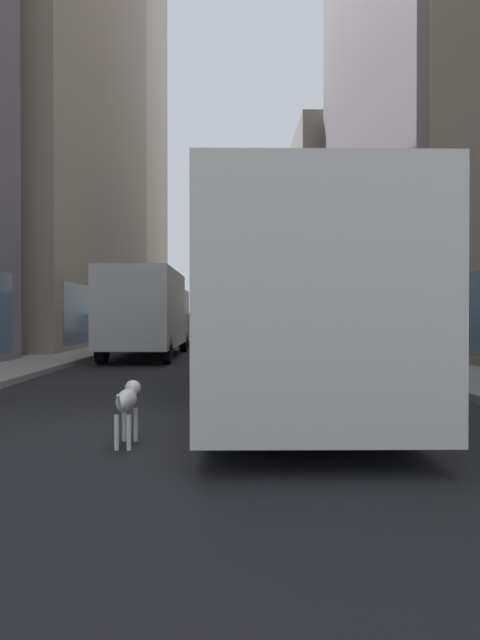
{
  "coord_description": "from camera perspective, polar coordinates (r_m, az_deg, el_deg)",
  "views": [
    {
      "loc": [
        0.33,
        -6.64,
        1.53
      ],
      "look_at": [
        0.48,
        7.34,
        1.4
      ],
      "focal_mm": 29.46,
      "sensor_mm": 36.0,
      "label": 1
    }
  ],
  "objects": [
    {
      "name": "transit_bus",
      "position": [
        10.56,
        4.11,
        1.87
      ],
      "size": [
        2.78,
        11.53,
        3.05
      ],
      "color": "silver",
      "rests_on": "ground"
    },
    {
      "name": "sidewalk_right",
      "position": [
        42.01,
        6.74,
        -1.44
      ],
      "size": [
        2.4,
        110.0,
        0.15
      ],
      "primitive_type": "cube",
      "color": "gray",
      "rests_on": "ground"
    },
    {
      "name": "car_grey_wagon",
      "position": [
        50.73,
        -2.33,
        -0.25
      ],
      "size": [
        1.9,
        4.79,
        1.62
      ],
      "color": "slate",
      "rests_on": "ground"
    },
    {
      "name": "car_white_van",
      "position": [
        41.09,
        -2.74,
        -0.44
      ],
      "size": [
        1.8,
        4.17,
        1.62
      ],
      "color": "silver",
      "rests_on": "ground"
    },
    {
      "name": "sidewalk_left",
      "position": [
        42.1,
        -8.84,
        -1.44
      ],
      "size": [
        2.4,
        110.0,
        0.15
      ],
      "primitive_type": "cube",
      "color": "#9E9991",
      "rests_on": "ground"
    },
    {
      "name": "ground_plane",
      "position": [
        41.67,
        -1.06,
        -1.56
      ],
      "size": [
        120.0,
        120.0,
        0.0
      ],
      "primitive_type": "plane",
      "color": "#232326"
    },
    {
      "name": "building_right_mid",
      "position": [
        36.23,
        19.56,
        22.15
      ],
      "size": [
        8.75,
        21.79,
        29.8
      ],
      "color": "slate",
      "rests_on": "ground"
    },
    {
      "name": "building_left_far",
      "position": [
        51.4,
        -15.15,
        18.68
      ],
      "size": [
        10.35,
        16.52,
        35.11
      ],
      "color": "#B2A893",
      "rests_on": "ground"
    },
    {
      "name": "dalmatian_dog",
      "position": [
        6.44,
        -12.1,
        -8.59
      ],
      "size": [
        0.22,
        0.96,
        0.72
      ],
      "color": "white",
      "rests_on": "ground"
    },
    {
      "name": "car_yellow_taxi",
      "position": [
        42.5,
        2.73,
        -0.41
      ],
      "size": [
        1.76,
        4.56,
        1.62
      ],
      "color": "yellow",
      "rests_on": "ground"
    },
    {
      "name": "box_truck",
      "position": [
        19.27,
        -9.96,
        0.94
      ],
      "size": [
        2.3,
        7.5,
        3.05
      ],
      "color": "silver",
      "rests_on": "ground"
    },
    {
      "name": "car_red_coupe",
      "position": [
        27.5,
        1.2,
        -0.93
      ],
      "size": [
        1.82,
        4.61,
        1.62
      ],
      "color": "red",
      "rests_on": "ground"
    },
    {
      "name": "car_silver_sedan",
      "position": [
        27.11,
        -3.84,
        -0.95
      ],
      "size": [
        1.85,
        4.62,
        1.62
      ],
      "color": "#B7BABF",
      "rests_on": "ground"
    },
    {
      "name": "building_right_far",
      "position": [
        56.28,
        11.38,
        8.43
      ],
      "size": [
        11.87,
        22.29,
        18.53
      ],
      "color": "gray",
      "rests_on": "ground"
    }
  ]
}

